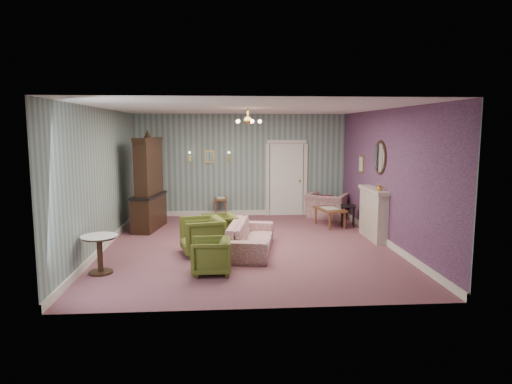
{
  "coord_description": "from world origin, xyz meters",
  "views": [
    {
      "loc": [
        -0.52,
        -9.56,
        2.47
      ],
      "look_at": [
        0.2,
        0.4,
        1.1
      ],
      "focal_mm": 32.13,
      "sensor_mm": 36.0,
      "label": 1
    }
  ],
  "objects": [
    {
      "name": "floor",
      "position": [
        0.0,
        0.0,
        0.0
      ],
      "size": [
        7.0,
        7.0,
        0.0
      ],
      "primitive_type": "plane",
      "color": "#7F4A55",
      "rests_on": "ground"
    },
    {
      "name": "nesting_table",
      "position": [
        -0.6,
        3.15,
        0.3
      ],
      "size": [
        0.36,
        0.46,
        0.6
      ],
      "primitive_type": null,
      "rotation": [
        0.0,
        0.0,
        0.0
      ],
      "color": "brown",
      "rests_on": "floor"
    },
    {
      "name": "fireplace",
      "position": [
        2.86,
        0.4,
        0.58
      ],
      "size": [
        0.3,
        1.4,
        1.16
      ],
      "primitive_type": null,
      "color": "beige",
      "rests_on": "floor"
    },
    {
      "name": "framed_print",
      "position": [
        2.97,
        1.75,
        1.6
      ],
      "size": [
        0.04,
        0.34,
        0.42
      ],
      "primitive_type": null,
      "color": "gold",
      "rests_on": "wall_right"
    },
    {
      "name": "oval_mirror",
      "position": [
        2.96,
        0.4,
        1.85
      ],
      "size": [
        0.04,
        0.76,
        0.84
      ],
      "primitive_type": null,
      "color": "white",
      "rests_on": "wall_right"
    },
    {
      "name": "coffee_table",
      "position": [
        2.19,
        1.77,
        0.24
      ],
      "size": [
        0.74,
        1.04,
        0.48
      ],
      "primitive_type": null,
      "rotation": [
        0.0,
        0.0,
        0.25
      ],
      "color": "brown",
      "rests_on": "floor"
    },
    {
      "name": "mantel_vase",
      "position": [
        2.84,
        0.0,
        1.23
      ],
      "size": [
        0.15,
        0.15,
        0.15
      ],
      "primitive_type": "imported",
      "color": "gold",
      "rests_on": "fireplace"
    },
    {
      "name": "wingback_chair",
      "position": [
        2.37,
        2.88,
        0.47
      ],
      "size": [
        1.27,
        1.13,
        0.93
      ],
      "primitive_type": "imported",
      "rotation": [
        0.0,
        0.0,
        2.63
      ],
      "color": "#8F3950",
      "rests_on": "floor"
    },
    {
      "name": "sconce_left",
      "position": [
        -1.45,
        3.44,
        1.7
      ],
      "size": [
        0.16,
        0.12,
        0.3
      ],
      "primitive_type": null,
      "color": "gold",
      "rests_on": "wall_back"
    },
    {
      "name": "side_table_black",
      "position": [
        2.65,
        1.74,
        0.27
      ],
      "size": [
        0.43,
        0.43,
        0.55
      ],
      "primitive_type": null,
      "rotation": [
        0.0,
        0.0,
        -0.21
      ],
      "color": "black",
      "rests_on": "floor"
    },
    {
      "name": "wall_left",
      "position": [
        -3.0,
        0.0,
        1.45
      ],
      "size": [
        0.0,
        7.0,
        7.0
      ],
      "primitive_type": "plane",
      "rotation": [
        1.57,
        0.0,
        1.57
      ],
      "color": "slate",
      "rests_on": "ground"
    },
    {
      "name": "chandelier",
      "position": [
        0.0,
        0.0,
        2.63
      ],
      "size": [
        0.56,
        0.56,
        0.36
      ],
      "primitive_type": null,
      "color": "gold",
      "rests_on": "ceiling"
    },
    {
      "name": "wall_right_floral",
      "position": [
        2.98,
        0.0,
        1.45
      ],
      "size": [
        0.0,
        7.0,
        7.0
      ],
      "primitive_type": "plane",
      "rotation": [
        1.57,
        0.0,
        -1.57
      ],
      "color": "#A25179",
      "rests_on": "ground"
    },
    {
      "name": "burgundy_cushion",
      "position": [
        2.32,
        2.73,
        0.48
      ],
      "size": [
        0.41,
        0.28,
        0.39
      ],
      "primitive_type": "cube",
      "rotation": [
        0.17,
        0.0,
        -0.35
      ],
      "color": "maroon",
      "rests_on": "wingback_chair"
    },
    {
      "name": "sconce_right",
      "position": [
        -0.35,
        3.44,
        1.7
      ],
      "size": [
        0.16,
        0.12,
        0.3
      ],
      "primitive_type": null,
      "color": "gold",
      "rests_on": "wall_back"
    },
    {
      "name": "wall_right",
      "position": [
        3.0,
        0.0,
        1.45
      ],
      "size": [
        0.0,
        7.0,
        7.0
      ],
      "primitive_type": "plane",
      "rotation": [
        1.57,
        0.0,
        -1.57
      ],
      "color": "slate",
      "rests_on": "ground"
    },
    {
      "name": "door",
      "position": [
        1.3,
        3.46,
        1.08
      ],
      "size": [
        1.12,
        0.12,
        2.16
      ],
      "primitive_type": null,
      "color": "white",
      "rests_on": "floor"
    },
    {
      "name": "olive_chair_c",
      "position": [
        -0.61,
        0.19,
        0.36
      ],
      "size": [
        0.76,
        0.79,
        0.71
      ],
      "primitive_type": "imported",
      "rotation": [
        0.0,
        0.0,
        -1.4
      ],
      "color": "#565C20",
      "rests_on": "floor"
    },
    {
      "name": "wall_front",
      "position": [
        0.0,
        -3.5,
        1.45
      ],
      "size": [
        6.0,
        0.0,
        6.0
      ],
      "primitive_type": "plane",
      "rotation": [
        -1.57,
        0.0,
        0.0
      ],
      "color": "slate",
      "rests_on": "ground"
    },
    {
      "name": "olive_chair_b",
      "position": [
        -0.95,
        -0.62,
        0.41
      ],
      "size": [
        0.91,
        0.94,
        0.81
      ],
      "primitive_type": "imported",
      "rotation": [
        0.0,
        0.0,
        -1.33
      ],
      "color": "#565C20",
      "rests_on": "floor"
    },
    {
      "name": "dresser",
      "position": [
        -2.36,
        1.8,
        1.2
      ],
      "size": [
        0.74,
        1.51,
        2.4
      ],
      "primitive_type": null,
      "rotation": [
        0.0,
        0.0,
        -0.17
      ],
      "color": "black",
      "rests_on": "floor"
    },
    {
      "name": "wall_back",
      "position": [
        0.0,
        3.5,
        1.45
      ],
      "size": [
        6.0,
        0.0,
        6.0
      ],
      "primitive_type": "plane",
      "rotation": [
        1.57,
        0.0,
        0.0
      ],
      "color": "slate",
      "rests_on": "ground"
    },
    {
      "name": "sofa_chintz",
      "position": [
        0.03,
        -0.47,
        0.41
      ],
      "size": [
        0.93,
        2.14,
        0.81
      ],
      "primitive_type": "imported",
      "rotation": [
        0.0,
        0.0,
        1.41
      ],
      "color": "#8F3950",
      "rests_on": "floor"
    },
    {
      "name": "olive_chair_a",
      "position": [
        -0.75,
        -1.88,
        0.34
      ],
      "size": [
        0.62,
        0.66,
        0.68
      ],
      "primitive_type": "imported",
      "rotation": [
        0.0,
        0.0,
        -1.56
      ],
      "color": "#565C20",
      "rests_on": "floor"
    },
    {
      "name": "gilt_mirror_back",
      "position": [
        -0.9,
        3.46,
        1.7
      ],
      "size": [
        0.28,
        0.06,
        0.36
      ],
      "primitive_type": null,
      "color": "gold",
      "rests_on": "wall_back"
    },
    {
      "name": "ceiling",
      "position": [
        0.0,
        0.0,
        2.9
      ],
      "size": [
        7.0,
        7.0,
        0.0
      ],
      "primitive_type": "plane",
      "rotation": [
        3.14,
        0.0,
        0.0
      ],
      "color": "white",
      "rests_on": "ground"
    },
    {
      "name": "pedestal_table",
      "position": [
        -2.65,
        -1.73,
        0.34
      ],
      "size": [
        0.79,
        0.79,
        0.67
      ],
      "primitive_type": null,
      "rotation": [
        0.0,
        0.0,
        0.35
      ],
      "color": "black",
      "rests_on": "floor"
    }
  ]
}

